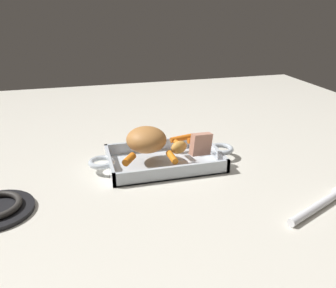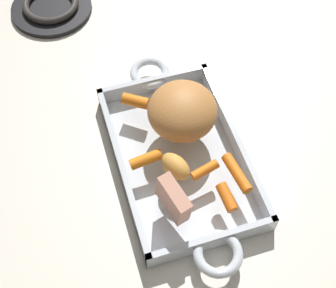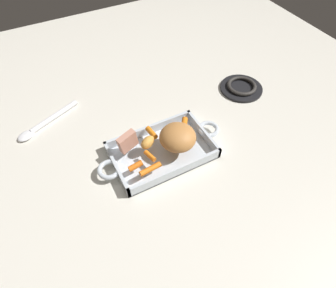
% 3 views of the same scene
% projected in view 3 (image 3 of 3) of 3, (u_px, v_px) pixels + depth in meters
% --- Properties ---
extents(ground_plane, '(2.13, 2.13, 0.00)m').
position_uv_depth(ground_plane, '(162.00, 153.00, 0.93)').
color(ground_plane, silver).
extents(roasting_dish, '(0.43, 0.20, 0.04)m').
position_uv_depth(roasting_dish, '(162.00, 151.00, 0.92)').
color(roasting_dish, silver).
rests_on(roasting_dish, ground_plane).
extents(pork_roast, '(0.16, 0.16, 0.07)m').
position_uv_depth(pork_roast, '(178.00, 137.00, 0.88)').
color(pork_roast, '#BA793D').
rests_on(pork_roast, roasting_dish).
extents(roast_slice_thin, '(0.07, 0.04, 0.07)m').
position_uv_depth(roast_slice_thin, '(128.00, 142.00, 0.87)').
color(roast_slice_thin, tan).
rests_on(roast_slice_thin, roasting_dish).
extents(baby_carrot_center_left, '(0.03, 0.05, 0.02)m').
position_uv_depth(baby_carrot_center_left, '(150.00, 156.00, 0.86)').
color(baby_carrot_center_left, orange).
rests_on(baby_carrot_center_left, roasting_dish).
extents(baby_carrot_southeast, '(0.04, 0.05, 0.02)m').
position_uv_depth(baby_carrot_southeast, '(184.00, 123.00, 0.95)').
color(baby_carrot_southeast, orange).
rests_on(baby_carrot_southeast, roasting_dish).
extents(baby_carrot_short, '(0.02, 0.05, 0.02)m').
position_uv_depth(baby_carrot_short, '(152.00, 133.00, 0.92)').
color(baby_carrot_short, orange).
rests_on(baby_carrot_short, roasting_dish).
extents(baby_carrot_northwest, '(0.07, 0.03, 0.02)m').
position_uv_depth(baby_carrot_northwest, '(150.00, 169.00, 0.83)').
color(baby_carrot_northwest, orange).
rests_on(baby_carrot_northwest, roasting_dish).
extents(baby_carrot_northeast, '(0.05, 0.02, 0.02)m').
position_uv_depth(baby_carrot_northeast, '(136.00, 166.00, 0.84)').
color(baby_carrot_northeast, orange).
rests_on(baby_carrot_northeast, roasting_dish).
extents(potato_golden_small, '(0.06, 0.05, 0.04)m').
position_uv_depth(potato_golden_small, '(148.00, 142.00, 0.89)').
color(potato_golden_small, gold).
rests_on(potato_golden_small, roasting_dish).
extents(stove_burner_rear, '(0.17, 0.17, 0.02)m').
position_uv_depth(stove_burner_rear, '(241.00, 87.00, 1.13)').
color(stove_burner_rear, black).
rests_on(stove_burner_rear, ground_plane).
extents(serving_spoon, '(0.24, 0.13, 0.02)m').
position_uv_depth(serving_spoon, '(45.00, 123.00, 1.00)').
color(serving_spoon, white).
rests_on(serving_spoon, ground_plane).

